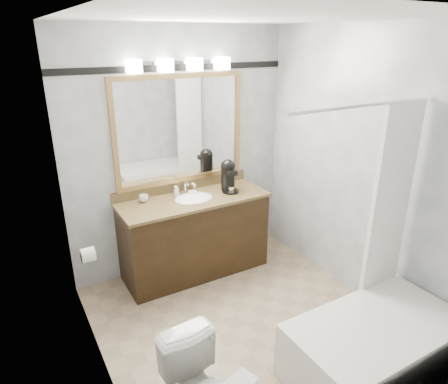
{
  "coord_description": "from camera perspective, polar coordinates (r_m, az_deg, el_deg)",
  "views": [
    {
      "loc": [
        -1.6,
        -2.38,
        2.37
      ],
      "look_at": [
        -0.03,
        0.35,
        1.15
      ],
      "focal_mm": 32.0,
      "sensor_mm": 36.0,
      "label": 1
    }
  ],
  "objects": [
    {
      "name": "room",
      "position": [
        3.08,
        3.68,
        -0.14
      ],
      "size": [
        2.42,
        2.62,
        2.52
      ],
      "color": "gray",
      "rests_on": "ground"
    },
    {
      "name": "vanity",
      "position": [
        4.22,
        -4.23,
        -5.99
      ],
      "size": [
        1.53,
        0.58,
        0.97
      ],
      "color": "black",
      "rests_on": "ground"
    },
    {
      "name": "mirror",
      "position": [
        4.09,
        -6.27,
        8.83
      ],
      "size": [
        1.4,
        0.04,
        1.1
      ],
      "color": "#AB864D",
      "rests_on": "room"
    },
    {
      "name": "vanity_light_bar",
      "position": [
        3.96,
        -6.32,
        17.67
      ],
      "size": [
        1.02,
        0.14,
        0.12
      ],
      "color": "silver",
      "rests_on": "room"
    },
    {
      "name": "accent_stripe",
      "position": [
        4.02,
        -6.7,
        17.23
      ],
      "size": [
        2.4,
        0.01,
        0.06
      ],
      "primitive_type": "cube",
      "color": "black",
      "rests_on": "room"
    },
    {
      "name": "bathtub",
      "position": [
        3.35,
        20.84,
        -19.06
      ],
      "size": [
        1.3,
        0.75,
        1.96
      ],
      "color": "white",
      "rests_on": "ground"
    },
    {
      "name": "tp_roll",
      "position": [
        3.51,
        -18.87,
        -8.49
      ],
      "size": [
        0.11,
        0.12,
        0.12
      ],
      "primitive_type": "cylinder",
      "rotation": [
        0.0,
        1.57,
        0.0
      ],
      "color": "white",
      "rests_on": "room"
    },
    {
      "name": "coffee_maker",
      "position": [
        4.18,
        0.62,
        2.48
      ],
      "size": [
        0.18,
        0.22,
        0.34
      ],
      "rotation": [
        0.0,
        0.0,
        -0.07
      ],
      "color": "black",
      "rests_on": "vanity"
    },
    {
      "name": "cup_left",
      "position": [
        4.02,
        -11.41,
        -0.88
      ],
      "size": [
        0.1,
        0.1,
        0.07
      ],
      "primitive_type": "imported",
      "rotation": [
        0.0,
        0.0,
        -0.17
      ],
      "color": "white",
      "rests_on": "vanity"
    },
    {
      "name": "soap_bottle_a",
      "position": [
        4.1,
        -6.81,
        0.03
      ],
      "size": [
        0.05,
        0.05,
        0.1
      ],
      "primitive_type": "imported",
      "rotation": [
        0.0,
        0.0,
        -0.13
      ],
      "color": "white",
      "rests_on": "vanity"
    },
    {
      "name": "soap_bar",
      "position": [
        4.17,
        -4.5,
        -0.04
      ],
      "size": [
        0.1,
        0.08,
        0.03
      ],
      "primitive_type": "cube",
      "rotation": [
        0.0,
        0.0,
        -0.39
      ],
      "color": "beige",
      "rests_on": "vanity"
    }
  ]
}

